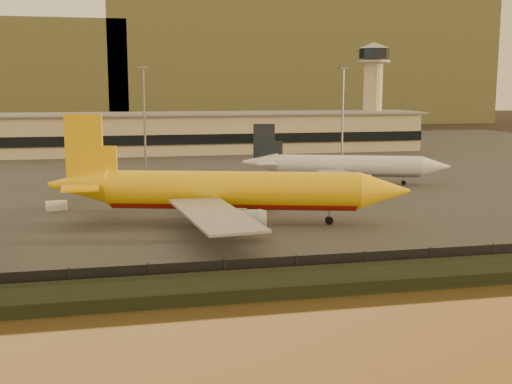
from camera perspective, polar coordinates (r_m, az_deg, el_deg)
ground at (r=82.92m, az=-0.22°, el=-5.11°), size 900.00×900.00×0.00m
embankment at (r=66.82m, az=2.86°, el=-8.06°), size 320.00×7.00×1.40m
tarmac at (r=175.56m, az=-6.72°, el=2.50°), size 320.00×220.00×0.20m
perimeter_fence at (r=70.36m, az=2.01°, el=-6.65°), size 300.00×0.05×2.20m
terminal_building at (r=204.62m, az=-11.66°, el=5.06°), size 202.00×25.00×12.60m
control_tower at (r=226.81m, az=10.36°, el=9.39°), size 11.20×11.20×35.50m
apron_light_masts at (r=156.88m, az=-0.59°, el=7.48°), size 152.20×12.20×25.40m
distant_hills at (r=418.71m, az=-13.04°, el=10.51°), size 470.00×160.00×70.00m
dhl_cargo_jet at (r=97.00m, az=-2.64°, el=0.08°), size 54.34×52.01×16.48m
white_narrowbody_jet at (r=138.42m, az=7.90°, el=2.29°), size 42.91×40.68×12.70m
gse_vehicle_yellow at (r=106.43m, az=-0.55°, el=-1.30°), size 4.29×3.10×1.76m
gse_vehicle_white at (r=112.95m, az=-17.33°, el=-1.16°), size 3.68×2.21×1.55m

